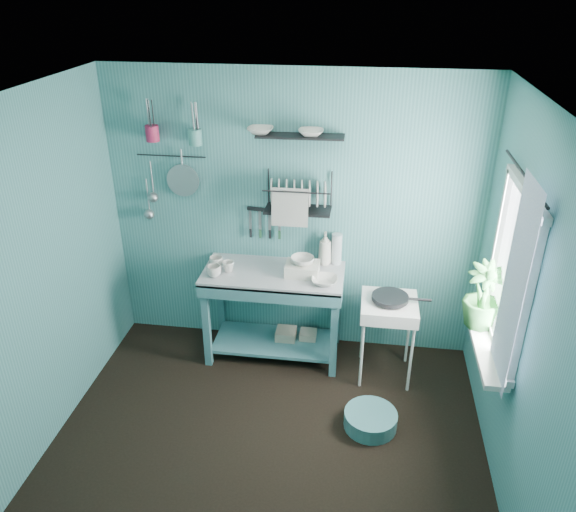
# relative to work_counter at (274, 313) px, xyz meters

# --- Properties ---
(floor) EXTENTS (3.20, 3.20, 0.00)m
(floor) POSITION_rel_work_counter_xyz_m (0.13, -1.23, -0.43)
(floor) COLOR black
(floor) RESTS_ON ground
(ceiling) EXTENTS (3.20, 3.20, 0.00)m
(ceiling) POSITION_rel_work_counter_xyz_m (0.13, -1.23, 2.07)
(ceiling) COLOR silver
(ceiling) RESTS_ON ground
(wall_back) EXTENTS (3.20, 0.00, 3.20)m
(wall_back) POSITION_rel_work_counter_xyz_m (0.13, 0.27, 0.82)
(wall_back) COLOR #3B7879
(wall_back) RESTS_ON ground
(wall_left) EXTENTS (0.00, 3.00, 3.00)m
(wall_left) POSITION_rel_work_counter_xyz_m (-1.47, -1.23, 0.82)
(wall_left) COLOR #3B7879
(wall_left) RESTS_ON ground
(wall_right) EXTENTS (0.00, 3.00, 3.00)m
(wall_right) POSITION_rel_work_counter_xyz_m (1.73, -1.23, 0.82)
(wall_right) COLOR #3B7879
(wall_right) RESTS_ON ground
(work_counter) EXTENTS (1.25, 0.69, 0.85)m
(work_counter) POSITION_rel_work_counter_xyz_m (0.00, 0.00, 0.00)
(work_counter) COLOR #386F77
(work_counter) RESTS_ON floor
(mug_left) EXTENTS (0.12, 0.12, 0.10)m
(mug_left) POSITION_rel_work_counter_xyz_m (-0.48, -0.16, 0.47)
(mug_left) COLOR beige
(mug_left) RESTS_ON work_counter
(mug_mid) EXTENTS (0.14, 0.14, 0.09)m
(mug_mid) POSITION_rel_work_counter_xyz_m (-0.38, -0.06, 0.47)
(mug_mid) COLOR beige
(mug_mid) RESTS_ON work_counter
(mug_right) EXTENTS (0.17, 0.17, 0.10)m
(mug_right) POSITION_rel_work_counter_xyz_m (-0.50, 0.00, 0.47)
(mug_right) COLOR beige
(mug_right) RESTS_ON work_counter
(wash_tub) EXTENTS (0.28, 0.22, 0.10)m
(wash_tub) POSITION_rel_work_counter_xyz_m (0.25, -0.02, 0.48)
(wash_tub) COLOR beige
(wash_tub) RESTS_ON work_counter
(tub_bowl) EXTENTS (0.20, 0.19, 0.06)m
(tub_bowl) POSITION_rel_work_counter_xyz_m (0.25, -0.02, 0.56)
(tub_bowl) COLOR beige
(tub_bowl) RESTS_ON wash_tub
(soap_bottle) EXTENTS (0.11, 0.12, 0.30)m
(soap_bottle) POSITION_rel_work_counter_xyz_m (0.42, 0.20, 0.58)
(soap_bottle) COLOR beige
(soap_bottle) RESTS_ON work_counter
(water_bottle) EXTENTS (0.09, 0.09, 0.28)m
(water_bottle) POSITION_rel_work_counter_xyz_m (0.52, 0.22, 0.57)
(water_bottle) COLOR #B2C0C6
(water_bottle) RESTS_ON work_counter
(counter_bowl) EXTENTS (0.22, 0.22, 0.05)m
(counter_bowl) POSITION_rel_work_counter_xyz_m (0.45, -0.15, 0.45)
(counter_bowl) COLOR beige
(counter_bowl) RESTS_ON work_counter
(hotplate_stand) EXTENTS (0.53, 0.53, 0.73)m
(hotplate_stand) POSITION_rel_work_counter_xyz_m (0.99, -0.16, -0.06)
(hotplate_stand) COLOR silver
(hotplate_stand) RESTS_ON floor
(frying_pan) EXTENTS (0.30, 0.30, 0.03)m
(frying_pan) POSITION_rel_work_counter_xyz_m (0.99, -0.16, 0.34)
(frying_pan) COLOR black
(frying_pan) RESTS_ON hotplate_stand
(knife_strip) EXTENTS (0.32, 0.07, 0.03)m
(knife_strip) POSITION_rel_work_counter_xyz_m (-0.11, 0.24, 0.88)
(knife_strip) COLOR black
(knife_strip) RESTS_ON wall_back
(dish_rack) EXTENTS (0.58, 0.32, 0.32)m
(dish_rack) POSITION_rel_work_counter_xyz_m (0.19, 0.14, 1.09)
(dish_rack) COLOR black
(dish_rack) RESTS_ON wall_back
(upper_shelf) EXTENTS (0.70, 0.20, 0.02)m
(upper_shelf) POSITION_rel_work_counter_xyz_m (0.20, 0.17, 1.56)
(upper_shelf) COLOR black
(upper_shelf) RESTS_ON wall_back
(shelf_bowl_left) EXTENTS (0.21, 0.21, 0.05)m
(shelf_bowl_left) POSITION_rel_work_counter_xyz_m (-0.12, 0.17, 1.61)
(shelf_bowl_left) COLOR beige
(shelf_bowl_left) RESTS_ON upper_shelf
(shelf_bowl_right) EXTENTS (0.21, 0.21, 0.05)m
(shelf_bowl_right) POSITION_rel_work_counter_xyz_m (0.28, 0.17, 1.61)
(shelf_bowl_right) COLOR beige
(shelf_bowl_right) RESTS_ON upper_shelf
(utensil_cup_magenta) EXTENTS (0.11, 0.11, 0.13)m
(utensil_cup_magenta) POSITION_rel_work_counter_xyz_m (-1.03, 0.19, 1.53)
(utensil_cup_magenta) COLOR #AB1F48
(utensil_cup_magenta) RESTS_ON wall_back
(utensil_cup_teal) EXTENTS (0.11, 0.11, 0.13)m
(utensil_cup_teal) POSITION_rel_work_counter_xyz_m (-0.67, 0.19, 1.51)
(utensil_cup_teal) COLOR teal
(utensil_cup_teal) RESTS_ON wall_back
(colander) EXTENTS (0.28, 0.03, 0.28)m
(colander) POSITION_rel_work_counter_xyz_m (-0.81, 0.22, 1.12)
(colander) COLOR #969A9D
(colander) RESTS_ON wall_back
(ladle_outer) EXTENTS (0.01, 0.01, 0.30)m
(ladle_outer) POSITION_rel_work_counter_xyz_m (-1.09, 0.23, 1.13)
(ladle_outer) COLOR #969A9D
(ladle_outer) RESTS_ON wall_back
(ladle_inner) EXTENTS (0.01, 0.01, 0.30)m
(ladle_inner) POSITION_rel_work_counter_xyz_m (-1.15, 0.23, 0.97)
(ladle_inner) COLOR #969A9D
(ladle_inner) RESTS_ON wall_back
(hook_rail) EXTENTS (0.60, 0.01, 0.01)m
(hook_rail) POSITION_rel_work_counter_xyz_m (-0.90, 0.24, 1.33)
(hook_rail) COLOR black
(hook_rail) RESTS_ON wall_back
(window_glass) EXTENTS (0.00, 1.10, 1.10)m
(window_glass) POSITION_rel_work_counter_xyz_m (1.71, -0.78, 0.97)
(window_glass) COLOR white
(window_glass) RESTS_ON wall_right
(windowsill) EXTENTS (0.16, 0.95, 0.04)m
(windowsill) POSITION_rel_work_counter_xyz_m (1.63, -0.78, 0.38)
(windowsill) COLOR silver
(windowsill) RESTS_ON wall_right
(curtain) EXTENTS (0.00, 1.35, 1.35)m
(curtain) POSITION_rel_work_counter_xyz_m (1.65, -1.08, 1.02)
(curtain) COLOR white
(curtain) RESTS_ON wall_right
(curtain_rod) EXTENTS (0.02, 1.05, 0.02)m
(curtain_rod) POSITION_rel_work_counter_xyz_m (1.67, -0.78, 1.62)
(curtain_rod) COLOR black
(curtain_rod) RESTS_ON wall_right
(potted_plant) EXTENTS (0.31, 0.31, 0.50)m
(potted_plant) POSITION_rel_work_counter_xyz_m (1.61, -0.56, 0.65)
(potted_plant) COLOR #26602B
(potted_plant) RESTS_ON windowsill
(storage_tin_large) EXTENTS (0.18, 0.18, 0.22)m
(storage_tin_large) POSITION_rel_work_counter_xyz_m (0.10, 0.05, -0.32)
(storage_tin_large) COLOR gray
(storage_tin_large) RESTS_ON floor
(storage_tin_small) EXTENTS (0.15, 0.15, 0.20)m
(storage_tin_small) POSITION_rel_work_counter_xyz_m (0.30, 0.08, -0.33)
(storage_tin_small) COLOR gray
(storage_tin_small) RESTS_ON floor
(floor_basin) EXTENTS (0.41, 0.41, 0.13)m
(floor_basin) POSITION_rel_work_counter_xyz_m (0.89, -0.83, -0.36)
(floor_basin) COLOR teal
(floor_basin) RESTS_ON floor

